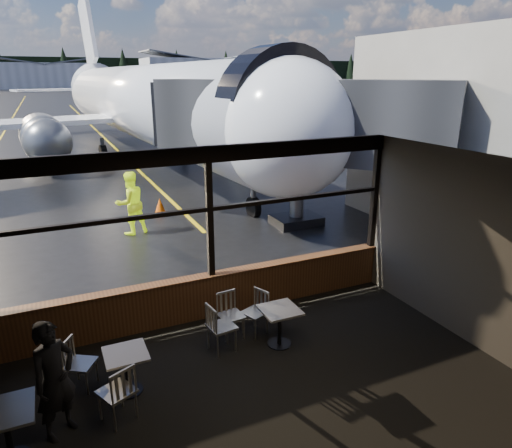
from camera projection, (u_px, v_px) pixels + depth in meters
ground_plane at (52, 95)px, 113.25m from camera, size 520.00×520.00×0.00m
carpet_floor at (279, 405)px, 6.87m from camera, size 8.00×6.00×0.01m
ceiling at (283, 178)px, 5.78m from camera, size 8.00×6.00×0.04m
wall_right at (486, 256)px, 7.90m from camera, size 0.04×6.00×3.50m
window_sill at (212, 296)px, 9.32m from camera, size 8.00×0.28×0.90m
window_header at (208, 154)px, 8.42m from camera, size 8.00×0.18×0.30m
mullion_centre at (210, 214)px, 8.78m from camera, size 0.12×0.12×2.60m
mullion_right at (375, 193)px, 10.34m from camera, size 0.12×0.12×2.60m
window_transom at (209, 209)px, 8.75m from camera, size 8.00×0.10×0.08m
airliner at (143, 52)px, 25.16m from camera, size 34.95×40.97×11.88m
jet_bridge at (259, 148)px, 14.87m from camera, size 9.26×11.32×4.94m
cafe_table_near at (280, 327)px, 8.32m from camera, size 0.67×0.67×0.73m
cafe_table_mid at (128, 372)px, 7.07m from camera, size 0.64×0.64×0.71m
cafe_table_left at (8, 437)px, 5.76m from camera, size 0.72×0.72×0.79m
chair_near_e at (255, 313)px, 8.67m from camera, size 0.62×0.62×0.87m
chair_near_w at (222, 327)px, 8.12m from camera, size 0.58×0.58×0.94m
chair_near_n at (231, 317)px, 8.51m from camera, size 0.55×0.55×0.91m
chair_mid_s at (117, 392)px, 6.46m from camera, size 0.68×0.68×0.93m
chair_mid_w at (81, 364)px, 7.14m from camera, size 0.65×0.65×0.86m
passenger at (55, 380)px, 6.09m from camera, size 0.75×0.71×1.73m
ground_crew at (130, 203)px, 14.08m from camera, size 1.14×1.00×1.96m
cone_nose at (160, 205)px, 16.43m from camera, size 0.39×0.39×0.54m
cone_wing at (22, 164)px, 24.26m from camera, size 0.37×0.37×0.51m
terminal_annex at (479, 132)px, 14.63m from camera, size 5.00×7.00×6.00m
hangar_mid at (46, 74)px, 167.91m from camera, size 38.00×15.00×10.00m
hangar_right at (207, 72)px, 185.20m from camera, size 50.00×20.00×12.00m
fuel_tank_c at (16, 80)px, 162.00m from camera, size 8.00×8.00×6.00m
treeline at (44, 72)px, 189.22m from camera, size 360.00×3.00×12.00m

